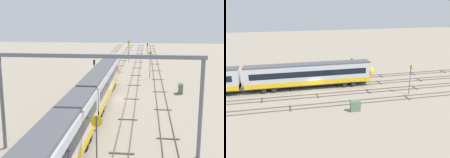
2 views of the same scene
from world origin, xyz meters
TOP-DOWN VIEW (x-y plane):
  - ground_plane at (0.00, 0.00)m, footprint 199.58×199.58m
  - track_near_foreground at (-0.00, -6.83)m, footprint 183.58×2.40m
  - track_second_near at (0.00, -2.28)m, footprint 183.58×2.40m
  - track_with_train at (-0.00, 2.28)m, footprint 183.58×2.40m
  - track_second_far at (-0.00, 6.83)m, footprint 183.58×2.40m
  - speed_sign_distant_end at (16.51, -5.23)m, footprint 0.14×0.83m
  - signal_light_trackside_approach at (8.53, 4.93)m, footprint 0.31×0.32m
  - relay_cabinet at (4.71, -10.20)m, footprint 1.60×0.65m

SIDE VIEW (x-z plane):
  - ground_plane at x=0.00m, z-range 0.00..0.00m
  - track_second_far at x=0.00m, z-range -0.01..0.15m
  - track_with_train at x=0.00m, z-range -0.01..0.15m
  - track_second_near at x=0.00m, z-range -0.01..0.15m
  - track_near_foreground at x=0.00m, z-range -0.01..0.15m
  - relay_cabinet at x=4.71m, z-range 0.00..1.68m
  - signal_light_trackside_approach at x=8.53m, z-range 0.73..5.58m
  - speed_sign_distant_end at x=16.51m, z-range 0.71..6.21m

